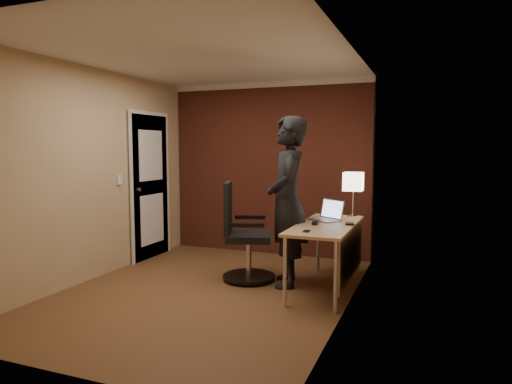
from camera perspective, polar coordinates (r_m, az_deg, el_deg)
room at (r=6.39m, az=-1.98°, el=3.85°), size 4.00×4.00×4.00m
desk at (r=5.05m, az=9.55°, el=-5.46°), size 0.60×1.50×0.73m
desk_lamp at (r=5.58m, az=12.06°, el=1.21°), size 0.22×0.22×0.54m
laptop at (r=5.31m, az=9.04°, el=-2.79°), size 0.42×0.40×0.23m
mouse at (r=4.98m, az=7.40°, el=-3.89°), size 0.07×0.11×0.03m
phone at (r=4.57m, az=6.34°, el=-4.87°), size 0.07×0.12×0.01m
wallet at (r=5.04m, az=11.63°, el=-3.90°), size 0.11×0.12×0.02m
office_chair at (r=5.37m, az=-1.68°, el=-5.78°), size 0.65×0.72×1.14m
person at (r=5.14m, az=3.94°, el=-1.19°), size 0.66×0.81×1.91m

